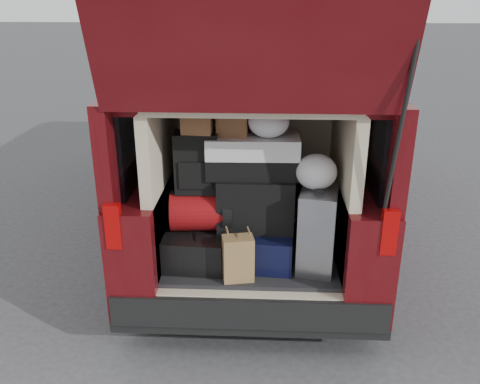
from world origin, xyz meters
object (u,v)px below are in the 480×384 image
object	(u,v)px
black_soft_case	(256,202)
twotone_duffel	(253,155)
backpack	(197,162)
silver_roller	(317,229)
kraft_bag	(238,258)
red_duffel	(201,211)
navy_hardshell	(261,242)
black_hardshell	(198,242)

from	to	relation	value
black_soft_case	twotone_duffel	distance (m)	0.34
backpack	silver_roller	bearing A→B (deg)	-9.44
black_soft_case	backpack	bearing A→B (deg)	-178.56
black_soft_case	kraft_bag	bearing A→B (deg)	-108.62
twotone_duffel	backpack	bearing A→B (deg)	-173.87
red_duffel	backpack	distance (m)	0.36
navy_hardshell	backpack	size ratio (longest dim) A/B	1.33
navy_hardshell	twotone_duffel	bearing A→B (deg)	152.38
silver_roller	backpack	world-z (taller)	backpack
black_soft_case	backpack	size ratio (longest dim) A/B	1.26
backpack	navy_hardshell	bearing A→B (deg)	-1.68
backpack	black_soft_case	bearing A→B (deg)	-1.41
silver_roller	backpack	size ratio (longest dim) A/B	1.38
kraft_bag	backpack	size ratio (longest dim) A/B	0.74
red_duffel	black_hardshell	bearing A→B (deg)	152.58
black_hardshell	black_soft_case	xyz separation A→B (m)	(0.42, 0.02, 0.32)
kraft_bag	backpack	bearing A→B (deg)	123.02
black_hardshell	backpack	world-z (taller)	backpack
black_soft_case	twotone_duffel	xyz separation A→B (m)	(-0.03, 0.04, 0.34)
navy_hardshell	backpack	world-z (taller)	backpack
twotone_duffel	black_soft_case	bearing A→B (deg)	-59.39
silver_roller	kraft_bag	world-z (taller)	silver_roller
red_duffel	black_soft_case	world-z (taller)	black_soft_case
black_hardshell	navy_hardshell	distance (m)	0.47
black_hardshell	red_duffel	xyz separation A→B (m)	(0.03, -0.01, 0.26)
silver_roller	black_soft_case	world-z (taller)	black_soft_case
kraft_bag	twotone_duffel	distance (m)	0.72
silver_roller	black_soft_case	size ratio (longest dim) A/B	1.10
black_hardshell	black_soft_case	bearing A→B (deg)	6.20
kraft_bag	red_duffel	size ratio (longest dim) A/B	0.73
black_soft_case	navy_hardshell	bearing A→B (deg)	-1.37
navy_hardshell	red_duffel	bearing A→B (deg)	-171.30
navy_hardshell	backpack	bearing A→B (deg)	-174.82
navy_hardshell	silver_roller	distance (m)	0.44
black_hardshell	red_duffel	size ratio (longest dim) A/B	1.37
black_hardshell	navy_hardshell	bearing A→B (deg)	5.75
silver_roller	backpack	bearing A→B (deg)	-177.19
black_hardshell	kraft_bag	size ratio (longest dim) A/B	1.87
kraft_bag	silver_roller	bearing A→B (deg)	9.50
black_soft_case	silver_roller	bearing A→B (deg)	-14.02
red_duffel	twotone_duffel	distance (m)	0.55
red_duffel	twotone_duffel	bearing A→B (deg)	6.72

